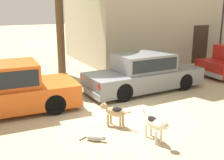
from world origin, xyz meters
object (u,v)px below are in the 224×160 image
object	(u,v)px
stray_dog_spotted	(114,111)
stray_dog_tan	(155,124)
parked_sedan_nearest	(7,88)
stray_cat	(95,138)
street_lamp	(223,15)
parked_sedan_second	(144,72)

from	to	relation	value
stray_dog_spotted	stray_dog_tan	bearing A→B (deg)	164.17
parked_sedan_nearest	stray_cat	world-z (taller)	parked_sedan_nearest
stray_dog_spotted	street_lamp	bearing A→B (deg)	-98.95
parked_sedan_nearest	stray_dog_spotted	distance (m)	3.42
stray_cat	parked_sedan_nearest	bearing A→B (deg)	159.45
parked_sedan_nearest	stray_cat	distance (m)	3.45
stray_dog_tan	street_lamp	xyz separation A→B (m)	(8.74, 5.99, 2.19)
stray_cat	street_lamp	distance (m)	11.63
parked_sedan_nearest	stray_dog_tan	world-z (taller)	parked_sedan_nearest
parked_sedan_nearest	stray_dog_tan	distance (m)	4.65
stray_dog_spotted	stray_dog_tan	xyz separation A→B (m)	(0.46, -1.24, 0.03)
parked_sedan_second	stray_cat	world-z (taller)	parked_sedan_second
parked_sedan_nearest	stray_cat	bearing A→B (deg)	-58.90
parked_sedan_second	stray_cat	xyz separation A→B (m)	(-3.37, -2.94, -0.64)
parked_sedan_nearest	parked_sedan_second	distance (m)	4.94
stray_dog_tan	stray_cat	size ratio (longest dim) A/B	1.98
stray_dog_spotted	parked_sedan_nearest	bearing A→B (deg)	8.35
stray_dog_spotted	stray_cat	xyz separation A→B (m)	(-0.82, -0.57, -0.34)
stray_dog_spotted	stray_cat	world-z (taller)	stray_dog_spotted
stray_dog_tan	stray_cat	distance (m)	1.49
stray_cat	street_lamp	size ratio (longest dim) A/B	0.13
parked_sedan_second	street_lamp	bearing A→B (deg)	18.26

